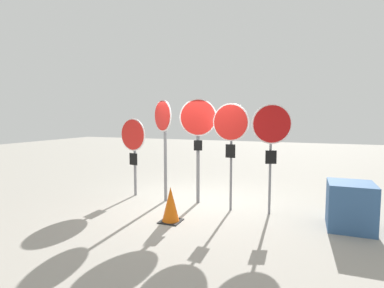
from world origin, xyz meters
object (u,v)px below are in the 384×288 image
stop_sign_2 (198,130)px  stop_sign_4 (272,132)px  stop_sign_0 (133,141)px  storage_crate (350,206)px  stop_sign_3 (231,130)px  traffic_cone_0 (171,205)px  stop_sign_1 (164,129)px

stop_sign_2 → stop_sign_4: size_ratio=1.07×
stop_sign_0 → stop_sign_4: size_ratio=0.87×
stop_sign_2 → storage_crate: stop_sign_2 is taller
stop_sign_2 → stop_sign_3: (0.88, -0.32, 0.02)m
stop_sign_0 → stop_sign_2: bearing=11.2°
stop_sign_3 → traffic_cone_0: 2.09m
stop_sign_3 → traffic_cone_0: stop_sign_3 is taller
stop_sign_1 → stop_sign_0: bearing=-157.0°
stop_sign_3 → traffic_cone_0: bearing=-124.1°
stop_sign_1 → storage_crate: bearing=27.8°
stop_sign_4 → storage_crate: size_ratio=2.70×
stop_sign_4 → storage_crate: 2.07m
stop_sign_3 → stop_sign_1: bearing=-179.8°
stop_sign_4 → traffic_cone_0: 2.62m
stop_sign_0 → storage_crate: stop_sign_0 is taller
stop_sign_4 → storage_crate: (1.52, -0.31, -1.37)m
stop_sign_0 → storage_crate: (5.15, -0.63, -1.04)m
stop_sign_0 → stop_sign_3: size_ratio=0.86×
stop_sign_1 → stop_sign_2: bearing=42.1°
stop_sign_2 → traffic_cone_0: 2.05m
stop_sign_0 → storage_crate: bearing=6.2°
stop_sign_0 → traffic_cone_0: (1.80, -1.50, -1.13)m
stop_sign_2 → storage_crate: size_ratio=2.88×
stop_sign_1 → stop_sign_2: stop_sign_2 is taller
stop_sign_0 → stop_sign_2: size_ratio=0.82×
stop_sign_0 → stop_sign_3: stop_sign_3 is taller
stop_sign_4 → traffic_cone_0: (-1.83, -1.18, -1.46)m
stop_sign_3 → stop_sign_4: stop_sign_3 is taller
stop_sign_2 → stop_sign_4: 1.78m
stop_sign_4 → traffic_cone_0: bearing=-167.7°
stop_sign_0 → stop_sign_1: 1.07m
stop_sign_0 → stop_sign_1: bearing=2.4°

